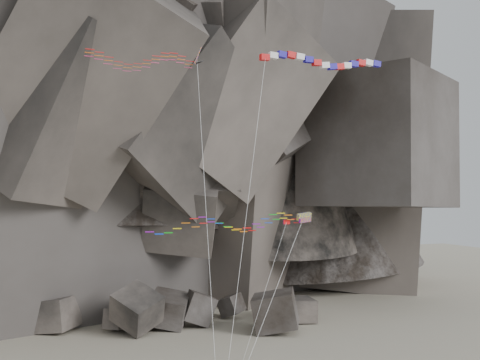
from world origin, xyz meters
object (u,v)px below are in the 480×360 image
object	(u,v)px
delta_kite	(138,59)
pennant_kite	(276,253)
banner_kite	(323,63)
parafoil_kite	(223,223)

from	to	relation	value
delta_kite	pennant_kite	xyz separation A→B (m)	(9.85, -6.59, -16.20)
delta_kite	pennant_kite	bearing A→B (deg)	-14.42
delta_kite	banner_kite	xyz separation A→B (m)	(14.55, -5.81, -0.34)
banner_kite	parafoil_kite	distance (m)	16.06
parafoil_kite	banner_kite	bearing A→B (deg)	-14.40
banner_kite	delta_kite	bearing A→B (deg)	157.97
banner_kite	pennant_kite	distance (m)	16.56
delta_kite	banner_kite	size ratio (longest dim) A/B	1.05
banner_kite	parafoil_kite	size ratio (longest dim) A/B	1.87
parafoil_kite	delta_kite	bearing A→B (deg)	127.77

